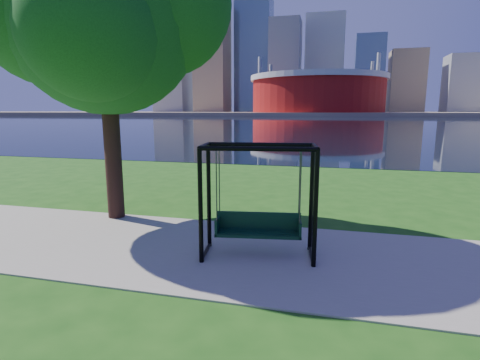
% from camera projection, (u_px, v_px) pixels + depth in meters
% --- Properties ---
extents(ground, '(900.00, 900.00, 0.00)m').
position_uv_depth(ground, '(241.00, 245.00, 8.13)').
color(ground, '#1E5114').
rests_on(ground, ground).
extents(path, '(120.00, 4.00, 0.03)m').
position_uv_depth(path, '(235.00, 253.00, 7.65)').
color(path, '#9E937F').
rests_on(path, ground).
extents(river, '(900.00, 180.00, 0.02)m').
position_uv_depth(river, '(329.00, 121.00, 105.34)').
color(river, black).
rests_on(river, ground).
extents(far_bank, '(900.00, 228.00, 2.00)m').
position_uv_depth(far_bank, '(334.00, 113.00, 299.58)').
color(far_bank, '#937F60').
rests_on(far_bank, ground).
extents(stadium, '(83.00, 83.00, 32.00)m').
position_uv_depth(stadium, '(318.00, 92.00, 231.93)').
color(stadium, maroon).
rests_on(stadium, far_bank).
extents(skyline, '(392.00, 66.00, 96.50)m').
position_uv_depth(skyline, '(331.00, 70.00, 307.02)').
color(skyline, gray).
rests_on(skyline, far_bank).
extents(swing, '(2.32, 1.27, 2.25)m').
position_uv_depth(swing, '(258.00, 204.00, 7.31)').
color(swing, black).
rests_on(swing, ground).
extents(park_tree, '(6.12, 5.53, 7.60)m').
position_uv_depth(park_tree, '(104.00, 13.00, 9.34)').
color(park_tree, black).
rests_on(park_tree, ground).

